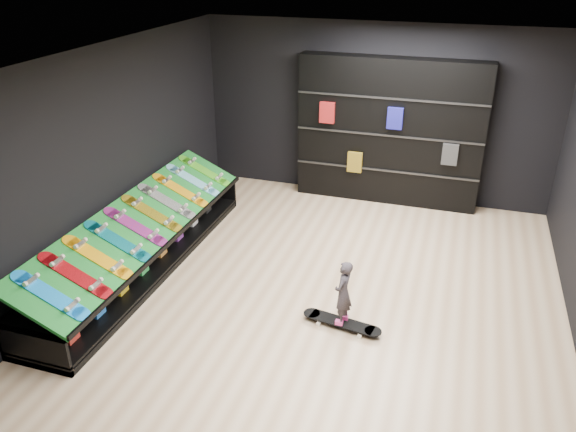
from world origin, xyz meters
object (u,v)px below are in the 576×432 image
(display_rack, at_px, (144,251))
(floor_skateboard, at_px, (342,325))
(back_shelving, at_px, (389,132))
(child, at_px, (343,304))

(display_rack, relative_size, floor_skateboard, 4.59)
(back_shelving, bearing_deg, display_rack, -130.59)
(display_rack, height_order, child, child)
(back_shelving, height_order, child, back_shelving)
(display_rack, xyz_separation_m, back_shelving, (2.84, 3.32, 0.99))
(floor_skateboard, bearing_deg, back_shelving, 100.76)
(back_shelving, distance_m, child, 3.96)
(child, bearing_deg, display_rack, -91.60)
(child, bearing_deg, floor_skateboard, 180.00)
(display_rack, bearing_deg, back_shelving, 49.41)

